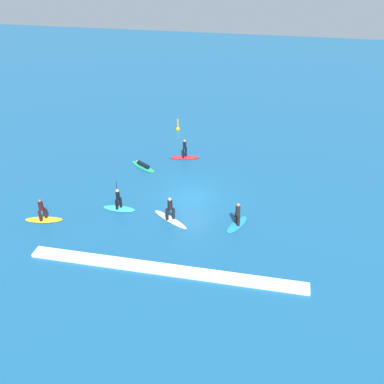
% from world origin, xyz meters
% --- Properties ---
extents(ground_plane, '(120.00, 120.00, 0.00)m').
position_xyz_m(ground_plane, '(0.00, 0.00, 0.00)').
color(ground_plane, '#195684').
rests_on(ground_plane, ground).
extents(surfer_on_red_board, '(2.77, 1.27, 1.78)m').
position_xyz_m(surfer_on_red_board, '(-1.93, 6.35, 0.38)').
color(surfer_on_red_board, red).
rests_on(surfer_on_red_board, ground_plane).
extents(surfer_on_blue_board, '(1.64, 2.48, 1.80)m').
position_xyz_m(surfer_on_blue_board, '(3.74, -2.86, 0.49)').
color(surfer_on_blue_board, '#1E8CD1').
rests_on(surfer_on_blue_board, ground_plane).
extents(surfer_on_teal_board, '(2.41, 0.79, 2.14)m').
position_xyz_m(surfer_on_teal_board, '(-4.92, -2.59, 0.37)').
color(surfer_on_teal_board, '#33C6CC').
rests_on(surfer_on_teal_board, ground_plane).
extents(surfer_on_yellow_board, '(2.74, 1.23, 1.73)m').
position_xyz_m(surfer_on_yellow_board, '(-9.65, -4.94, 0.42)').
color(surfer_on_yellow_board, yellow).
rests_on(surfer_on_yellow_board, ground_plane).
extents(surfer_on_green_board, '(2.75, 2.18, 0.43)m').
position_xyz_m(surfer_on_green_board, '(-5.08, 3.96, 0.15)').
color(surfer_on_green_board, '#23B266').
rests_on(surfer_on_green_board, ground_plane).
extents(surfer_on_white_board, '(2.99, 2.24, 1.85)m').
position_xyz_m(surfer_on_white_board, '(-0.92, -3.17, 0.53)').
color(surfer_on_white_board, white).
rests_on(surfer_on_white_board, ground_plane).
extents(marker_buoy, '(0.45, 0.45, 1.28)m').
position_xyz_m(marker_buoy, '(-3.92, 12.28, 0.22)').
color(marker_buoy, yellow).
rests_on(marker_buoy, ground_plane).
extents(wave_crest, '(16.95, 0.90, 0.18)m').
position_xyz_m(wave_crest, '(0.00, -8.29, 0.09)').
color(wave_crest, white).
rests_on(wave_crest, ground_plane).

